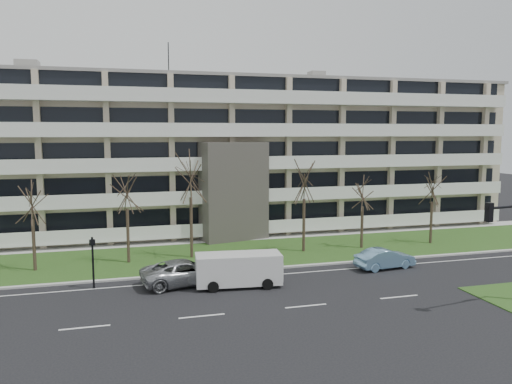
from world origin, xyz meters
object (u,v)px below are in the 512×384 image
object	(u,v)px
silver_pickup	(186,272)
white_van	(240,267)
blue_sedan	(385,258)
pedestrian_signal	(93,256)

from	to	relation	value
silver_pickup	white_van	world-z (taller)	white_van
blue_sedan	white_van	bearing A→B (deg)	89.58
silver_pickup	blue_sedan	distance (m)	14.49
white_van	blue_sedan	bearing A→B (deg)	12.44
white_van	pedestrian_signal	world-z (taller)	pedestrian_signal
silver_pickup	blue_sedan	bearing A→B (deg)	-98.94
blue_sedan	silver_pickup	bearing A→B (deg)	82.93
blue_sedan	white_van	size ratio (longest dim) A/B	0.79
silver_pickup	white_van	distance (m)	3.55
silver_pickup	pedestrian_signal	bearing A→B (deg)	74.83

